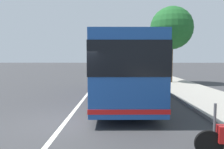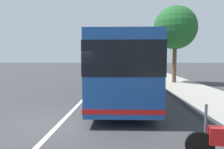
# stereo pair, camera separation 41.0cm
# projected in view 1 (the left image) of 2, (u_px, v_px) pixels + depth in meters

# --- Properties ---
(ground_plane) EXTENTS (220.00, 220.00, 0.00)m
(ground_plane) POSITION_uv_depth(u_px,v_px,m) (65.00, 123.00, 7.30)
(ground_plane) COLOR #38383A
(sidewalk_curb) EXTENTS (110.00, 3.60, 0.14)m
(sidewalk_curb) POSITION_uv_depth(u_px,v_px,m) (178.00, 85.00, 17.15)
(sidewalk_curb) COLOR #9E998E
(sidewalk_curb) RESTS_ON ground
(lane_divider_line) EXTENTS (110.00, 0.16, 0.01)m
(lane_divider_line) POSITION_uv_depth(u_px,v_px,m) (94.00, 86.00, 17.27)
(lane_divider_line) COLOR silver
(lane_divider_line) RESTS_ON ground
(coach_bus) EXTENTS (11.34, 2.90, 3.25)m
(coach_bus) POSITION_uv_depth(u_px,v_px,m) (120.00, 66.00, 12.00)
(coach_bus) COLOR #1E4C9E
(coach_bus) RESTS_ON ground
(car_ahead_same_lane) EXTENTS (4.65, 1.79, 1.50)m
(car_ahead_same_lane) POSITION_uv_depth(u_px,v_px,m) (97.00, 67.00, 40.50)
(car_ahead_same_lane) COLOR gray
(car_ahead_same_lane) RESTS_ON ground
(car_behind_bus) EXTENTS (4.55, 1.94, 1.38)m
(car_behind_bus) POSITION_uv_depth(u_px,v_px,m) (96.00, 66.00, 49.32)
(car_behind_bus) COLOR black
(car_behind_bus) RESTS_ON ground
(car_oncoming) EXTENTS (4.17, 2.15, 1.50)m
(car_oncoming) POSITION_uv_depth(u_px,v_px,m) (93.00, 68.00, 35.22)
(car_oncoming) COLOR #2D7238
(car_oncoming) RESTS_ON ground
(roadside_tree_mid_block) EXTENTS (3.82, 3.82, 6.94)m
(roadside_tree_mid_block) POSITION_uv_depth(u_px,v_px,m) (171.00, 28.00, 18.58)
(roadside_tree_mid_block) COLOR brown
(roadside_tree_mid_block) RESTS_ON ground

